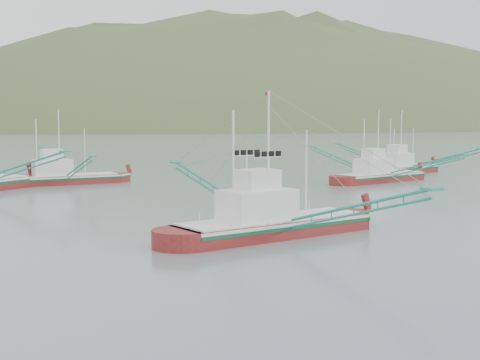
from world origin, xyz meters
name	(u,v)px	position (x,y,z in m)	size (l,w,h in m)	color
ground	(284,240)	(0.00, 0.00, 0.00)	(1200.00, 1200.00, 0.00)	slate
main_boat	(272,211)	(-0.06, 1.48, 1.63)	(13.81, 24.16, 9.84)	maroon
bg_boat_right	(379,168)	(29.39, 27.61, 1.58)	(12.82, 22.24, 9.10)	maroon
bg_boat_far	(62,173)	(-4.59, 41.53, 1.26)	(12.63, 22.68, 9.18)	maroon
bg_boat_extra	(402,161)	(39.68, 35.64, 1.70)	(12.85, 22.03, 9.10)	maroon
headland_right	(267,128)	(240.00, 430.00, 0.00)	(684.00, 432.00, 306.00)	#44592D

